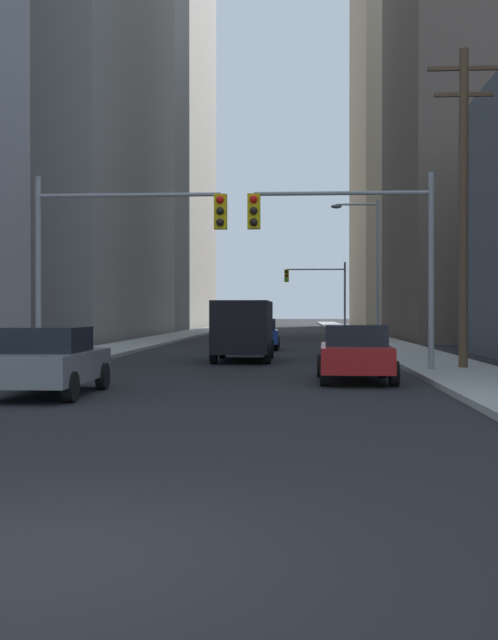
{
  "coord_description": "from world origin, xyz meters",
  "views": [
    {
      "loc": [
        1.96,
        -5.86,
        1.86
      ],
      "look_at": [
        0.0,
        26.52,
        1.52
      ],
      "focal_mm": 44.56,
      "sensor_mm": 36.0,
      "label": 1
    }
  ],
  "objects_px": {
    "sedan_blue": "(259,334)",
    "traffic_signal_near_left": "(122,237)",
    "sedan_red": "(355,353)",
    "traffic_signal_far_right": "(318,285)",
    "traffic_signal_near_right": "(349,236)",
    "sedan_grey": "(49,361)",
    "cargo_van_black": "(244,327)"
  },
  "relations": [
    {
      "from": "sedan_blue",
      "to": "traffic_signal_near_right",
      "type": "height_order",
      "value": "traffic_signal_near_right"
    },
    {
      "from": "sedan_grey",
      "to": "traffic_signal_far_right",
      "type": "height_order",
      "value": "traffic_signal_far_right"
    },
    {
      "from": "traffic_signal_near_left",
      "to": "sedan_blue",
      "type": "bearing_deg",
      "value": 77.04
    },
    {
      "from": "cargo_van_black",
      "to": "traffic_signal_near_left",
      "type": "relative_size",
      "value": 0.87
    },
    {
      "from": "traffic_signal_far_right",
      "to": "traffic_signal_near_left",
      "type": "bearing_deg",
      "value": -99.41
    },
    {
      "from": "traffic_signal_near_right",
      "to": "traffic_signal_far_right",
      "type": "height_order",
      "value": "same"
    },
    {
      "from": "traffic_signal_far_right",
      "to": "traffic_signal_near_right",
      "type": "bearing_deg",
      "value": -90.27
    },
    {
      "from": "traffic_signal_near_left",
      "to": "traffic_signal_far_right",
      "type": "bearing_deg",
      "value": 80.59
    },
    {
      "from": "traffic_signal_near_right",
      "to": "sedan_grey",
      "type": "bearing_deg",
      "value": -136.95
    },
    {
      "from": "sedan_grey",
      "to": "traffic_signal_near_right",
      "type": "xyz_separation_m",
      "value": [
        7.03,
        6.57,
        3.35
      ]
    },
    {
      "from": "sedan_grey",
      "to": "traffic_signal_near_right",
      "type": "height_order",
      "value": "traffic_signal_near_right"
    },
    {
      "from": "cargo_van_black",
      "to": "sedan_grey",
      "type": "xyz_separation_m",
      "value": [
        -3.47,
        -12.58,
        -0.52
      ]
    },
    {
      "from": "sedan_blue",
      "to": "traffic_signal_near_left",
      "type": "height_order",
      "value": "traffic_signal_near_left"
    },
    {
      "from": "traffic_signal_far_right",
      "to": "sedan_blue",
      "type": "bearing_deg",
      "value": -97.44
    },
    {
      "from": "sedan_blue",
      "to": "traffic_signal_far_right",
      "type": "xyz_separation_m",
      "value": [
        3.6,
        27.57,
        3.33
      ]
    },
    {
      "from": "sedan_grey",
      "to": "traffic_signal_far_right",
      "type": "distance_m",
      "value": 49.82
    },
    {
      "from": "traffic_signal_near_left",
      "to": "traffic_signal_near_right",
      "type": "bearing_deg",
      "value": -0.0
    },
    {
      "from": "sedan_grey",
      "to": "sedan_red",
      "type": "distance_m",
      "value": 8.06
    },
    {
      "from": "sedan_red",
      "to": "sedan_blue",
      "type": "xyz_separation_m",
      "value": [
        -3.4,
        17.68,
        0.0
      ]
    },
    {
      "from": "sedan_blue",
      "to": "cargo_van_black",
      "type": "bearing_deg",
      "value": -91.01
    },
    {
      "from": "traffic_signal_far_right",
      "to": "sedan_red",
      "type": "bearing_deg",
      "value": -90.25
    },
    {
      "from": "cargo_van_black",
      "to": "traffic_signal_near_right",
      "type": "distance_m",
      "value": 7.54
    },
    {
      "from": "sedan_red",
      "to": "sedan_blue",
      "type": "distance_m",
      "value": 18.01
    },
    {
      "from": "sedan_red",
      "to": "cargo_van_black",
      "type": "bearing_deg",
      "value": 112.38
    },
    {
      "from": "sedan_blue",
      "to": "traffic_signal_near_right",
      "type": "xyz_separation_m",
      "value": [
        3.4,
        -15.05,
        3.35
      ]
    },
    {
      "from": "traffic_signal_near_right",
      "to": "cargo_van_black",
      "type": "bearing_deg",
      "value": 120.63
    },
    {
      "from": "sedan_red",
      "to": "traffic_signal_far_right",
      "type": "relative_size",
      "value": 0.71
    },
    {
      "from": "sedan_red",
      "to": "traffic_signal_far_right",
      "type": "distance_m",
      "value": 45.37
    },
    {
      "from": "cargo_van_black",
      "to": "traffic_signal_near_left",
      "type": "xyz_separation_m",
      "value": [
        -3.3,
        -6.01,
        2.85
      ]
    },
    {
      "from": "sedan_grey",
      "to": "sedan_blue",
      "type": "distance_m",
      "value": 21.92
    },
    {
      "from": "traffic_signal_near_right",
      "to": "traffic_signal_far_right",
      "type": "distance_m",
      "value": 42.61
    },
    {
      "from": "sedan_red",
      "to": "sedan_blue",
      "type": "bearing_deg",
      "value": 100.9
    }
  ]
}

